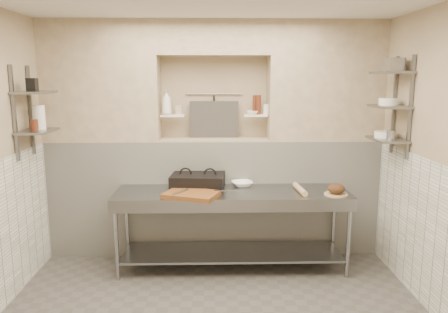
{
  "coord_description": "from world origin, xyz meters",
  "views": [
    {
      "loc": [
        -0.01,
        -3.51,
        2.15
      ],
      "look_at": [
        0.1,
        0.9,
        1.35
      ],
      "focal_mm": 35.0,
      "sensor_mm": 36.0,
      "label": 1
    }
  ],
  "objects_px": {
    "bowl_alcove": "(252,112)",
    "mixing_bowl": "(242,184)",
    "bread_loaf": "(336,189)",
    "jug_left": "(39,117)",
    "rolling_pin": "(300,189)",
    "panini_press": "(198,181)",
    "prep_table": "(232,214)",
    "cutting_board": "(191,195)",
    "bottle_soap": "(167,102)"
  },
  "relations": [
    {
      "from": "bowl_alcove",
      "to": "mixing_bowl",
      "type": "bearing_deg",
      "value": -113.56
    },
    {
      "from": "bread_loaf",
      "to": "bowl_alcove",
      "type": "distance_m",
      "value": 1.35
    },
    {
      "from": "bowl_alcove",
      "to": "jug_left",
      "type": "bearing_deg",
      "value": -164.8
    },
    {
      "from": "mixing_bowl",
      "to": "rolling_pin",
      "type": "bearing_deg",
      "value": -23.45
    },
    {
      "from": "panini_press",
      "to": "mixing_bowl",
      "type": "xyz_separation_m",
      "value": [
        0.51,
        0.06,
        -0.05
      ]
    },
    {
      "from": "prep_table",
      "to": "cutting_board",
      "type": "relative_size",
      "value": 4.73
    },
    {
      "from": "prep_table",
      "to": "panini_press",
      "type": "xyz_separation_m",
      "value": [
        -0.39,
        0.18,
        0.34
      ]
    },
    {
      "from": "panini_press",
      "to": "jug_left",
      "type": "bearing_deg",
      "value": -165.56
    },
    {
      "from": "mixing_bowl",
      "to": "bread_loaf",
      "type": "height_order",
      "value": "bread_loaf"
    },
    {
      "from": "bottle_soap",
      "to": "mixing_bowl",
      "type": "bearing_deg",
      "value": -17.47
    },
    {
      "from": "jug_left",
      "to": "bottle_soap",
      "type": "bearing_deg",
      "value": 24.79
    },
    {
      "from": "bread_loaf",
      "to": "rolling_pin",
      "type": "bearing_deg",
      "value": 160.07
    },
    {
      "from": "rolling_pin",
      "to": "jug_left",
      "type": "relative_size",
      "value": 1.68
    },
    {
      "from": "rolling_pin",
      "to": "bottle_soap",
      "type": "distance_m",
      "value": 1.85
    },
    {
      "from": "prep_table",
      "to": "jug_left",
      "type": "height_order",
      "value": "jug_left"
    },
    {
      "from": "rolling_pin",
      "to": "jug_left",
      "type": "xyz_separation_m",
      "value": [
        -2.79,
        -0.04,
        0.81
      ]
    },
    {
      "from": "cutting_board",
      "to": "bowl_alcove",
      "type": "xyz_separation_m",
      "value": [
        0.71,
        0.75,
        0.81
      ]
    },
    {
      "from": "panini_press",
      "to": "prep_table",
      "type": "bearing_deg",
      "value": -19.16
    },
    {
      "from": "panini_press",
      "to": "mixing_bowl",
      "type": "relative_size",
      "value": 2.63
    },
    {
      "from": "mixing_bowl",
      "to": "bowl_alcove",
      "type": "height_order",
      "value": "bowl_alcove"
    },
    {
      "from": "rolling_pin",
      "to": "bottle_soap",
      "type": "bearing_deg",
      "value": 160.0
    },
    {
      "from": "panini_press",
      "to": "bowl_alcove",
      "type": "bearing_deg",
      "value": 35.87
    },
    {
      "from": "rolling_pin",
      "to": "bowl_alcove",
      "type": "xyz_separation_m",
      "value": [
        -0.49,
        0.58,
        0.8
      ]
    },
    {
      "from": "panini_press",
      "to": "bowl_alcove",
      "type": "relative_size",
      "value": 4.45
    },
    {
      "from": "prep_table",
      "to": "mixing_bowl",
      "type": "xyz_separation_m",
      "value": [
        0.13,
        0.24,
        0.29
      ]
    },
    {
      "from": "panini_press",
      "to": "cutting_board",
      "type": "bearing_deg",
      "value": -92.54
    },
    {
      "from": "cutting_board",
      "to": "mixing_bowl",
      "type": "height_order",
      "value": "mixing_bowl"
    },
    {
      "from": "jug_left",
      "to": "mixing_bowl",
      "type": "bearing_deg",
      "value": 8.18
    },
    {
      "from": "panini_press",
      "to": "bowl_alcove",
      "type": "distance_m",
      "value": 1.06
    },
    {
      "from": "panini_press",
      "to": "jug_left",
      "type": "xyz_separation_m",
      "value": [
        -1.65,
        -0.25,
        0.76
      ]
    },
    {
      "from": "mixing_bowl",
      "to": "rolling_pin",
      "type": "xyz_separation_m",
      "value": [
        0.62,
        -0.27,
        0.0
      ]
    },
    {
      "from": "bowl_alcove",
      "to": "rolling_pin",
      "type": "bearing_deg",
      "value": -50.24
    },
    {
      "from": "bottle_soap",
      "to": "jug_left",
      "type": "height_order",
      "value": "bottle_soap"
    },
    {
      "from": "prep_table",
      "to": "cutting_board",
      "type": "bearing_deg",
      "value": -156.09
    },
    {
      "from": "bowl_alcove",
      "to": "jug_left",
      "type": "xyz_separation_m",
      "value": [
        -2.3,
        -0.62,
        0.0
      ]
    },
    {
      "from": "bread_loaf",
      "to": "bowl_alcove",
      "type": "relative_size",
      "value": 1.29
    },
    {
      "from": "panini_press",
      "to": "bottle_soap",
      "type": "height_order",
      "value": "bottle_soap"
    },
    {
      "from": "bread_loaf",
      "to": "bowl_alcove",
      "type": "bearing_deg",
      "value": 139.91
    },
    {
      "from": "mixing_bowl",
      "to": "cutting_board",
      "type": "bearing_deg",
      "value": -142.38
    },
    {
      "from": "bread_loaf",
      "to": "bottle_soap",
      "type": "xyz_separation_m",
      "value": [
        -1.87,
        0.68,
        0.89
      ]
    },
    {
      "from": "prep_table",
      "to": "cutting_board",
      "type": "height_order",
      "value": "cutting_board"
    },
    {
      "from": "panini_press",
      "to": "mixing_bowl",
      "type": "distance_m",
      "value": 0.52
    },
    {
      "from": "panini_press",
      "to": "mixing_bowl",
      "type": "bearing_deg",
      "value": 12.72
    },
    {
      "from": "rolling_pin",
      "to": "cutting_board",
      "type": "bearing_deg",
      "value": -171.96
    },
    {
      "from": "prep_table",
      "to": "bread_loaf",
      "type": "distance_m",
      "value": 1.17
    },
    {
      "from": "rolling_pin",
      "to": "bread_loaf",
      "type": "height_order",
      "value": "bread_loaf"
    },
    {
      "from": "prep_table",
      "to": "cutting_board",
      "type": "distance_m",
      "value": 0.56
    },
    {
      "from": "cutting_board",
      "to": "mixing_bowl",
      "type": "relative_size",
      "value": 2.27
    },
    {
      "from": "prep_table",
      "to": "rolling_pin",
      "type": "height_order",
      "value": "rolling_pin"
    },
    {
      "from": "prep_table",
      "to": "rolling_pin",
      "type": "bearing_deg",
      "value": -2.13
    }
  ]
}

